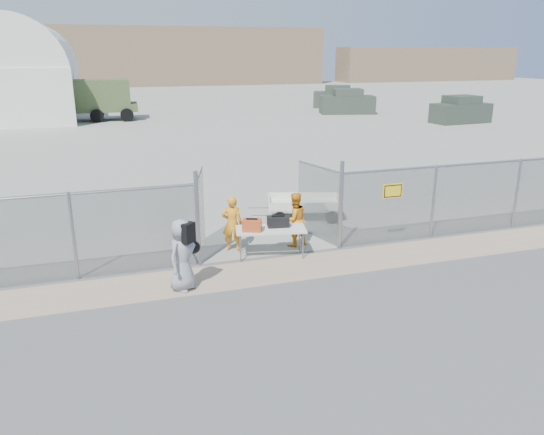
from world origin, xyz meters
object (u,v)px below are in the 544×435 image
object	(u,v)px
utility_trailer	(304,207)
folding_table	(271,242)
security_worker_left	(232,224)
security_worker_right	(294,219)
visitor	(183,255)

from	to	relation	value
utility_trailer	folding_table	bearing A→B (deg)	-109.52
folding_table	security_worker_left	size ratio (longest dim) A/B	1.19
security_worker_left	utility_trailer	bearing A→B (deg)	-124.72
folding_table	utility_trailer	xyz separation A→B (m)	(2.12, 2.98, -0.02)
folding_table	security_worker_right	size ratio (longest dim) A/B	1.20
visitor	utility_trailer	xyz separation A→B (m)	(4.70, 4.37, -0.48)
security_worker_left	visitor	size ratio (longest dim) A/B	0.91
utility_trailer	visitor	bearing A→B (deg)	-121.17
folding_table	security_worker_left	distance (m)	1.22
utility_trailer	security_worker_left	bearing A→B (deg)	-127.47
folding_table	utility_trailer	bearing A→B (deg)	66.55
visitor	utility_trailer	distance (m)	6.43
security_worker_left	utility_trailer	world-z (taller)	security_worker_left
security_worker_left	folding_table	bearing A→B (deg)	158.35
security_worker_right	folding_table	bearing A→B (deg)	20.43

